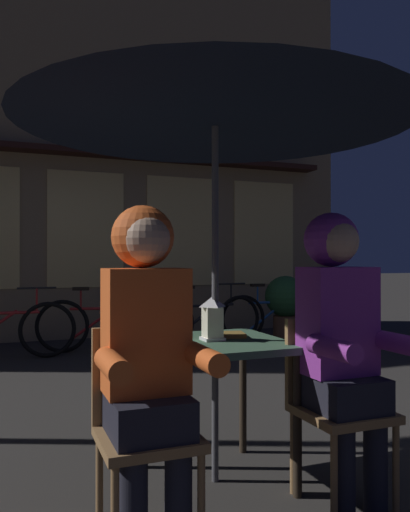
# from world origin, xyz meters

# --- Properties ---
(ground_plane) EXTENTS (60.00, 60.00, 0.00)m
(ground_plane) POSITION_xyz_m (0.00, 0.00, 0.00)
(ground_plane) COLOR #2D2B28
(cafe_table) EXTENTS (0.72, 0.72, 0.74)m
(cafe_table) POSITION_xyz_m (0.00, 0.00, 0.64)
(cafe_table) COLOR #42664C
(cafe_table) RESTS_ON ground_plane
(patio_umbrella) EXTENTS (2.10, 2.10, 2.31)m
(patio_umbrella) POSITION_xyz_m (0.00, 0.00, 2.06)
(patio_umbrella) COLOR #4C4C51
(patio_umbrella) RESTS_ON ground_plane
(lantern) EXTENTS (0.11, 0.11, 0.23)m
(lantern) POSITION_xyz_m (-0.01, 0.01, 0.86)
(lantern) COLOR white
(lantern) RESTS_ON cafe_table
(chair_left) EXTENTS (0.40, 0.40, 0.87)m
(chair_left) POSITION_xyz_m (-0.48, -0.37, 0.49)
(chair_left) COLOR olive
(chair_left) RESTS_ON ground_plane
(chair_right) EXTENTS (0.40, 0.40, 0.87)m
(chair_right) POSITION_xyz_m (0.48, -0.37, 0.49)
(chair_right) COLOR olive
(chair_right) RESTS_ON ground_plane
(person_left_hooded) EXTENTS (0.45, 0.56, 1.40)m
(person_left_hooded) POSITION_xyz_m (-0.48, -0.43, 0.85)
(person_left_hooded) COLOR black
(person_left_hooded) RESTS_ON ground_plane
(person_right_hooded) EXTENTS (0.45, 0.56, 1.40)m
(person_right_hooded) POSITION_xyz_m (0.48, -0.43, 0.85)
(person_right_hooded) COLOR black
(person_right_hooded) RESTS_ON ground_plane
(shopfront_building) EXTENTS (10.00, 0.93, 6.20)m
(shopfront_building) POSITION_xyz_m (-0.68, 5.40, 3.09)
(shopfront_building) COLOR #937A56
(shopfront_building) RESTS_ON ground_plane
(bicycle_second) EXTENTS (1.68, 0.08, 0.84)m
(bicycle_second) POSITION_xyz_m (-1.09, 3.81, 0.35)
(bicycle_second) COLOR black
(bicycle_second) RESTS_ON ground_plane
(bicycle_third) EXTENTS (1.65, 0.40, 0.84)m
(bicycle_third) POSITION_xyz_m (0.11, 3.93, 0.35)
(bicycle_third) COLOR black
(bicycle_third) RESTS_ON ground_plane
(bicycle_fourth) EXTENTS (1.68, 0.23, 0.84)m
(bicycle_fourth) POSITION_xyz_m (1.45, 3.84, 0.35)
(bicycle_fourth) COLOR black
(bicycle_fourth) RESTS_ON ground_plane
(bicycle_fifth) EXTENTS (1.68, 0.14, 0.84)m
(bicycle_fifth) POSITION_xyz_m (2.57, 3.95, 0.35)
(bicycle_fifth) COLOR black
(bicycle_fifth) RESTS_ON ground_plane
(book) EXTENTS (0.23, 0.18, 0.02)m
(book) POSITION_xyz_m (0.10, 0.08, 0.75)
(book) COLOR olive
(book) RESTS_ON cafe_table
(potted_plant) EXTENTS (0.60, 0.60, 0.92)m
(potted_plant) POSITION_xyz_m (2.75, 3.99, 0.54)
(potted_plant) COLOR brown
(potted_plant) RESTS_ON ground_plane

